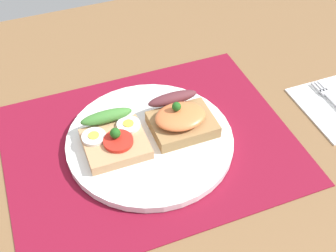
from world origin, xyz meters
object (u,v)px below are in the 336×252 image
sandwich_egg_tomato (114,138)px  fork (336,104)px  plate (150,141)px  sandwich_salmon (181,119)px

sandwich_egg_tomato → fork: 37.81cm
sandwich_egg_tomato → fork: sandwich_egg_tomato is taller
plate → sandwich_salmon: 5.84cm
sandwich_salmon → fork: size_ratio=0.72×
plate → sandwich_salmon: sandwich_salmon is taller
sandwich_egg_tomato → fork: (37.56, -3.89, -2.03)cm
plate → sandwich_egg_tomato: size_ratio=2.61×
plate → fork: 32.33cm
sandwich_egg_tomato → sandwich_salmon: sandwich_salmon is taller
plate → sandwich_salmon: (5.28, 0.44, 2.46)cm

